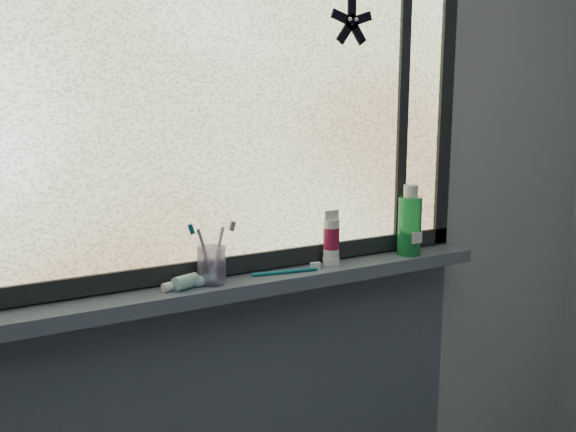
# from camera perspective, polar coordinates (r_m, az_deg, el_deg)

# --- Properties ---
(wall_back) EXTENTS (3.00, 0.01, 2.50)m
(wall_back) POSITION_cam_1_polar(r_m,az_deg,el_deg) (1.78, -5.89, 2.10)
(wall_back) COLOR #9EA3A8
(wall_back) RESTS_ON ground
(windowsill) EXTENTS (1.62, 0.14, 0.04)m
(windowsill) POSITION_cam_1_polar(r_m,az_deg,el_deg) (1.77, -4.74, -6.27)
(windowsill) COLOR #4B5565
(windowsill) RESTS_ON wall_back
(window_pane) EXTENTS (1.50, 0.01, 1.00)m
(window_pane) POSITION_cam_1_polar(r_m,az_deg,el_deg) (1.74, -5.76, 11.18)
(window_pane) COLOR silver
(window_pane) RESTS_ON wall_back
(frame_bottom) EXTENTS (1.60, 0.03, 0.05)m
(frame_bottom) POSITION_cam_1_polar(r_m,az_deg,el_deg) (1.79, -5.41, -4.34)
(frame_bottom) COLOR black
(frame_bottom) RESTS_ON windowsill
(frame_right) EXTENTS (0.05, 0.03, 1.10)m
(frame_right) POSITION_cam_1_polar(r_m,az_deg,el_deg) (2.17, 13.74, 10.85)
(frame_right) COLOR black
(frame_right) RESTS_ON wall_back
(frame_mullion) EXTENTS (0.03, 0.03, 1.00)m
(frame_mullion) POSITION_cam_1_polar(r_m,az_deg,el_deg) (2.05, 10.10, 11.01)
(frame_mullion) COLOR black
(frame_mullion) RESTS_ON wall_back
(starfish_sticker) EXTENTS (0.15, 0.02, 0.15)m
(starfish_sticker) POSITION_cam_1_polar(r_m,az_deg,el_deg) (1.93, 5.67, 16.78)
(starfish_sticker) COLOR black
(starfish_sticker) RESTS_ON window_pane
(toothpaste_tube) EXTENTS (0.21, 0.09, 0.04)m
(toothpaste_tube) POSITION_cam_1_polar(r_m,az_deg,el_deg) (1.70, -8.39, -5.71)
(toothpaste_tube) COLOR white
(toothpaste_tube) RESTS_ON windowsill
(toothbrush_cup) EXTENTS (0.09, 0.09, 0.10)m
(toothbrush_cup) POSITION_cam_1_polar(r_m,az_deg,el_deg) (1.72, -6.81, -4.36)
(toothbrush_cup) COLOR #9E93C3
(toothbrush_cup) RESTS_ON windowsill
(toothbrush_lying) EXTENTS (0.24, 0.06, 0.02)m
(toothbrush_lying) POSITION_cam_1_polar(r_m,az_deg,el_deg) (1.81, -0.27, -4.90)
(toothbrush_lying) COLOR #0C6573
(toothbrush_lying) RESTS_ON windowsill
(mouthwash_bottle) EXTENTS (0.09, 0.09, 0.18)m
(mouthwash_bottle) POSITION_cam_1_polar(r_m,az_deg,el_deg) (2.03, 10.77, -0.34)
(mouthwash_bottle) COLOR green
(mouthwash_bottle) RESTS_ON windowsill
(cream_tube) EXTENTS (0.06, 0.06, 0.12)m
(cream_tube) POSITION_cam_1_polar(r_m,az_deg,el_deg) (1.89, 3.88, -1.77)
(cream_tube) COLOR silver
(cream_tube) RESTS_ON windowsill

